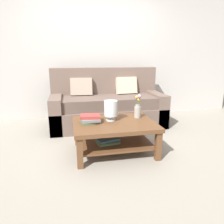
{
  "coord_description": "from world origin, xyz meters",
  "views": [
    {
      "loc": [
        -0.56,
        -2.78,
        1.24
      ],
      "look_at": [
        0.0,
        -0.11,
        0.52
      ],
      "focal_mm": 32.98,
      "sensor_mm": 36.0,
      "label": 1
    }
  ],
  "objects_px": {
    "coffee_table": "(114,130)",
    "flower_pitcher": "(138,108)",
    "glass_hurricane_vase": "(111,109)",
    "couch": "(107,106)",
    "book_stack_main": "(90,119)"
  },
  "relations": [
    {
      "from": "coffee_table",
      "to": "flower_pitcher",
      "type": "distance_m",
      "value": 0.48
    },
    {
      "from": "coffee_table",
      "to": "glass_hurricane_vase",
      "type": "xyz_separation_m",
      "value": [
        -0.02,
        0.1,
        0.28
      ]
    },
    {
      "from": "glass_hurricane_vase",
      "to": "flower_pitcher",
      "type": "xyz_separation_m",
      "value": [
        0.4,
        0.06,
        -0.02
      ]
    },
    {
      "from": "glass_hurricane_vase",
      "to": "couch",
      "type": "bearing_deg",
      "value": 82.11
    },
    {
      "from": "couch",
      "to": "glass_hurricane_vase",
      "type": "distance_m",
      "value": 1.13
    },
    {
      "from": "glass_hurricane_vase",
      "to": "flower_pitcher",
      "type": "relative_size",
      "value": 0.8
    },
    {
      "from": "coffee_table",
      "to": "flower_pitcher",
      "type": "relative_size",
      "value": 3.15
    },
    {
      "from": "coffee_table",
      "to": "book_stack_main",
      "type": "relative_size",
      "value": 3.88
    },
    {
      "from": "couch",
      "to": "book_stack_main",
      "type": "xyz_separation_m",
      "value": [
        -0.44,
        -1.14,
        0.11
      ]
    },
    {
      "from": "couch",
      "to": "glass_hurricane_vase",
      "type": "relative_size",
      "value": 7.55
    },
    {
      "from": "book_stack_main",
      "to": "flower_pitcher",
      "type": "bearing_deg",
      "value": 8.07
    },
    {
      "from": "couch",
      "to": "coffee_table",
      "type": "bearing_deg",
      "value": -96.16
    },
    {
      "from": "couch",
      "to": "coffee_table",
      "type": "distance_m",
      "value": 1.21
    },
    {
      "from": "couch",
      "to": "coffee_table",
      "type": "relative_size",
      "value": 1.92
    },
    {
      "from": "flower_pitcher",
      "to": "couch",
      "type": "bearing_deg",
      "value": 103.25
    }
  ]
}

